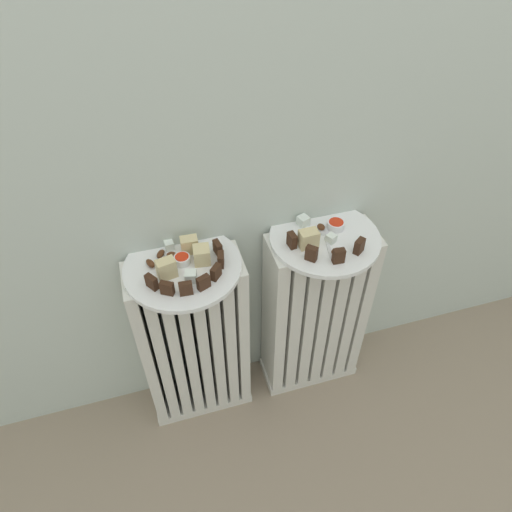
{
  "coord_description": "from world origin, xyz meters",
  "views": [
    {
      "loc": [
        -0.24,
        -0.52,
        1.39
      ],
      "look_at": [
        0.0,
        0.28,
        0.58
      ],
      "focal_mm": 33.07,
      "sensor_mm": 36.0,
      "label": 1
    }
  ],
  "objects_px": {
    "radiator_right": "(314,314)",
    "plate_right": "(325,238)",
    "radiator_left": "(194,343)",
    "fork": "(327,241)",
    "plate_left": "(183,267)",
    "jam_bowl_left": "(182,259)",
    "jam_bowl_right": "(336,225)"
  },
  "relations": [
    {
      "from": "jam_bowl_left",
      "to": "plate_left",
      "type": "bearing_deg",
      "value": -104.72
    },
    {
      "from": "radiator_right",
      "to": "plate_left",
      "type": "bearing_deg",
      "value": 180.0
    },
    {
      "from": "plate_right",
      "to": "jam_bowl_left",
      "type": "xyz_separation_m",
      "value": [
        -0.36,
        0.01,
        0.02
      ]
    },
    {
      "from": "jam_bowl_left",
      "to": "jam_bowl_right",
      "type": "distance_m",
      "value": 0.4
    },
    {
      "from": "plate_right",
      "to": "jam_bowl_left",
      "type": "height_order",
      "value": "jam_bowl_left"
    },
    {
      "from": "plate_left",
      "to": "jam_bowl_left",
      "type": "distance_m",
      "value": 0.02
    },
    {
      "from": "radiator_left",
      "to": "jam_bowl_right",
      "type": "distance_m",
      "value": 0.51
    },
    {
      "from": "radiator_left",
      "to": "jam_bowl_left",
      "type": "bearing_deg",
      "value": 75.28
    },
    {
      "from": "plate_right",
      "to": "jam_bowl_right",
      "type": "bearing_deg",
      "value": 30.56
    },
    {
      "from": "radiator_right",
      "to": "fork",
      "type": "xyz_separation_m",
      "value": [
        -0.0,
        -0.02,
        0.31
      ]
    },
    {
      "from": "plate_left",
      "to": "jam_bowl_right",
      "type": "height_order",
      "value": "jam_bowl_right"
    },
    {
      "from": "jam_bowl_right",
      "to": "plate_right",
      "type": "bearing_deg",
      "value": -149.44
    },
    {
      "from": "radiator_right",
      "to": "plate_right",
      "type": "bearing_deg",
      "value": 0.0
    },
    {
      "from": "jam_bowl_right",
      "to": "fork",
      "type": "distance_m",
      "value": 0.06
    },
    {
      "from": "radiator_right",
      "to": "plate_left",
      "type": "relative_size",
      "value": 2.11
    },
    {
      "from": "plate_right",
      "to": "plate_left",
      "type": "bearing_deg",
      "value": 180.0
    },
    {
      "from": "radiator_left",
      "to": "jam_bowl_right",
      "type": "bearing_deg",
      "value": 3.18
    },
    {
      "from": "plate_left",
      "to": "plate_right",
      "type": "relative_size",
      "value": 1.0
    },
    {
      "from": "radiator_left",
      "to": "radiator_right",
      "type": "bearing_deg",
      "value": -0.0
    },
    {
      "from": "plate_left",
      "to": "fork",
      "type": "bearing_deg",
      "value": -3.01
    },
    {
      "from": "radiator_right",
      "to": "jam_bowl_right",
      "type": "bearing_deg",
      "value": 30.56
    },
    {
      "from": "radiator_left",
      "to": "plate_right",
      "type": "distance_m",
      "value": 0.47
    },
    {
      "from": "radiator_left",
      "to": "fork",
      "type": "bearing_deg",
      "value": -3.01
    },
    {
      "from": "jam_bowl_right",
      "to": "radiator_right",
      "type": "bearing_deg",
      "value": -149.44
    },
    {
      "from": "jam_bowl_left",
      "to": "fork",
      "type": "relative_size",
      "value": 0.37
    },
    {
      "from": "fork",
      "to": "radiator_left",
      "type": "bearing_deg",
      "value": 176.99
    },
    {
      "from": "plate_right",
      "to": "jam_bowl_left",
      "type": "bearing_deg",
      "value": 178.73
    },
    {
      "from": "plate_left",
      "to": "jam_bowl_left",
      "type": "bearing_deg",
      "value": 75.28
    },
    {
      "from": "radiator_left",
      "to": "fork",
      "type": "relative_size",
      "value": 5.53
    },
    {
      "from": "radiator_right",
      "to": "fork",
      "type": "bearing_deg",
      "value": -99.19
    },
    {
      "from": "radiator_left",
      "to": "jam_bowl_right",
      "type": "xyz_separation_m",
      "value": [
        0.4,
        0.02,
        0.32
      ]
    },
    {
      "from": "plate_left",
      "to": "fork",
      "type": "height_order",
      "value": "fork"
    }
  ]
}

